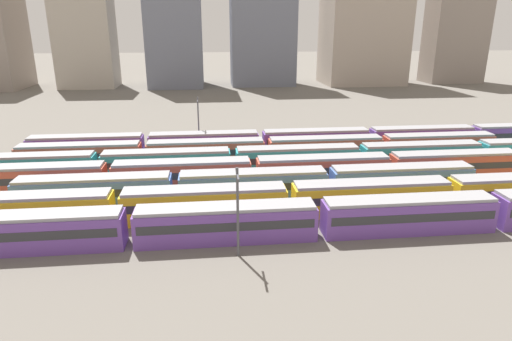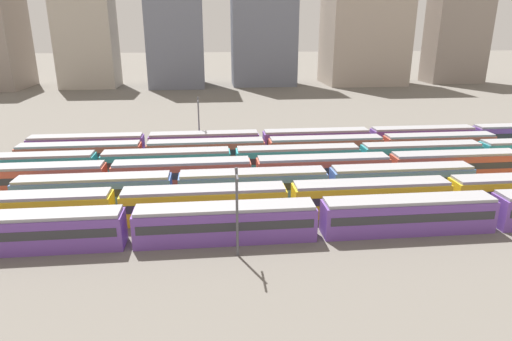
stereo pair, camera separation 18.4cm
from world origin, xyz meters
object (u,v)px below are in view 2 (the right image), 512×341
at_px(train_track_4, 360,157).
at_px(catenary_pole_0, 237,208).
at_px(train_track_3, 254,172).
at_px(train_track_5, 267,150).
at_px(train_track_0, 319,218).
at_px(catenary_pole_1, 199,121).
at_px(train_track_1, 371,197).
at_px(train_track_2, 253,185).
at_px(train_track_6, 316,140).

distance_m(train_track_4, catenary_pole_0, 31.34).
relative_size(train_track_3, train_track_5, 1.00).
xyz_separation_m(train_track_5, catenary_pole_0, (-6.48, -29.28, 2.97)).
xyz_separation_m(train_track_0, train_track_5, (-2.02, 26.00, 0.00)).
bearing_deg(train_track_0, catenary_pole_1, 110.41).
bearing_deg(catenary_pole_1, train_track_3, -67.66).
bearing_deg(train_track_5, train_track_0, -85.56).
relative_size(train_track_1, train_track_4, 0.83).
height_order(train_track_0, train_track_2, same).
height_order(train_track_1, train_track_3, same).
height_order(train_track_1, train_track_6, same).
xyz_separation_m(train_track_1, train_track_6, (-0.21, 26.00, 0.00)).
distance_m(train_track_2, train_track_5, 16.03).
relative_size(train_track_4, catenary_pole_0, 12.93).
xyz_separation_m(train_track_1, train_track_4, (4.00, 15.60, 0.00)).
bearing_deg(catenary_pole_1, train_track_1, -55.22).
distance_m(train_track_3, catenary_pole_1, 20.09).
xyz_separation_m(train_track_0, train_track_6, (7.12, 31.20, 0.00)).
bearing_deg(train_track_3, train_track_6, 51.95).
bearing_deg(train_track_3, catenary_pole_0, -100.21).
bearing_deg(train_track_4, catenary_pole_0, -129.47).
xyz_separation_m(train_track_3, catenary_pole_0, (-3.40, -18.88, 2.97)).
height_order(train_track_5, catenary_pole_1, catenary_pole_1).
xyz_separation_m(train_track_0, train_track_3, (-5.09, 15.60, 0.00)).
distance_m(train_track_1, train_track_2, 14.02).
distance_m(train_track_2, train_track_6, 24.43).
distance_m(train_track_2, catenary_pole_0, 14.28).
height_order(train_track_4, train_track_5, same).
xyz_separation_m(train_track_0, catenary_pole_0, (-8.50, -3.28, 2.97)).
bearing_deg(catenary_pole_0, catenary_pole_1, 96.34).
relative_size(train_track_5, catenary_pole_0, 8.59).
distance_m(train_track_1, train_track_3, 16.20).
height_order(train_track_4, catenary_pole_1, catenary_pole_1).
xyz_separation_m(train_track_1, catenary_pole_0, (-15.82, -8.48, 2.97)).
relative_size(train_track_1, train_track_2, 1.68).
distance_m(train_track_1, train_track_4, 16.11).
xyz_separation_m(train_track_4, train_track_6, (-4.21, 10.40, 0.00)).
xyz_separation_m(train_track_3, catenary_pole_1, (-7.54, 18.34, 3.23)).
bearing_deg(train_track_1, train_track_0, -144.64).
relative_size(train_track_0, catenary_pole_0, 8.59).
height_order(train_track_2, catenary_pole_0, catenary_pole_0).
relative_size(train_track_3, catenary_pole_1, 8.12).
xyz_separation_m(train_track_4, train_track_5, (-13.35, 5.20, 0.00)).
bearing_deg(train_track_3, train_track_1, -39.94).
distance_m(train_track_0, catenary_pole_0, 9.58).
bearing_deg(train_track_6, train_track_3, -128.05).
height_order(train_track_1, catenary_pole_0, catenary_pole_0).
distance_m(train_track_3, train_track_6, 19.81).
height_order(train_track_5, catenary_pole_0, catenary_pole_0).
bearing_deg(catenary_pole_0, train_track_4, 50.53).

